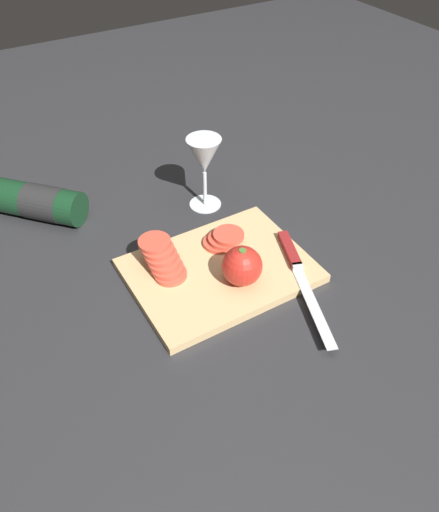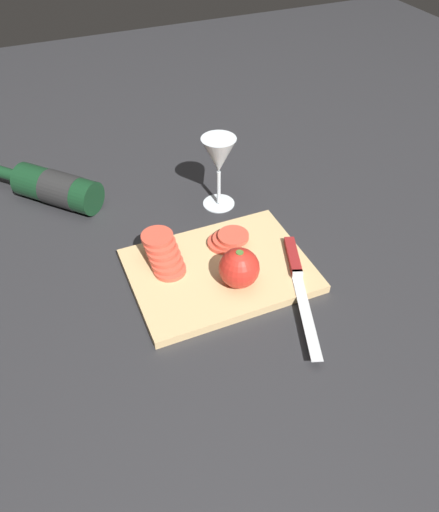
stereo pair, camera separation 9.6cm
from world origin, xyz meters
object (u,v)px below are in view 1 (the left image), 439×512
(tomato_slice_stack_far, at_px, (162,258))
(knife, at_px, (294,261))
(wine_bottle, at_px, (35,201))
(whole_tomato, at_px, (241,266))
(tomato_slice_stack_near, at_px, (224,239))
(wine_glass, at_px, (204,159))

(tomato_slice_stack_far, bearing_deg, knife, -27.53)
(wine_bottle, distance_m, whole_tomato, 0.51)
(wine_bottle, relative_size, tomato_slice_stack_near, 3.29)
(wine_bottle, height_order, wine_glass, wine_glass)
(wine_glass, xyz_separation_m, whole_tomato, (-0.07, -0.27, -0.07))
(tomato_slice_stack_far, bearing_deg, wine_glass, 41.22)
(wine_glass, xyz_separation_m, tomato_slice_stack_far, (-0.19, -0.16, -0.08))
(wine_bottle, height_order, whole_tomato, whole_tomato)
(whole_tomato, relative_size, knife, 0.27)
(tomato_slice_stack_near, bearing_deg, tomato_slice_stack_far, -179.01)
(wine_glass, relative_size, knife, 0.58)
(whole_tomato, distance_m, knife, 0.12)
(whole_tomato, xyz_separation_m, tomato_slice_stack_near, (0.03, 0.11, -0.03))
(tomato_slice_stack_near, height_order, tomato_slice_stack_far, tomato_slice_stack_far)
(wine_bottle, height_order, knife, wine_bottle)
(wine_bottle, xyz_separation_m, knife, (0.39, -0.44, -0.02))
(knife, xyz_separation_m, tomato_slice_stack_far, (-0.23, 0.12, 0.02))
(knife, bearing_deg, wine_bottle, -118.65)
(wine_bottle, xyz_separation_m, tomato_slice_stack_far, (0.16, -0.32, 0.00))
(wine_glass, bearing_deg, tomato_slice_stack_far, -138.78)
(wine_bottle, bearing_deg, whole_tomato, -57.47)
(knife, relative_size, tomato_slice_stack_near, 3.50)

